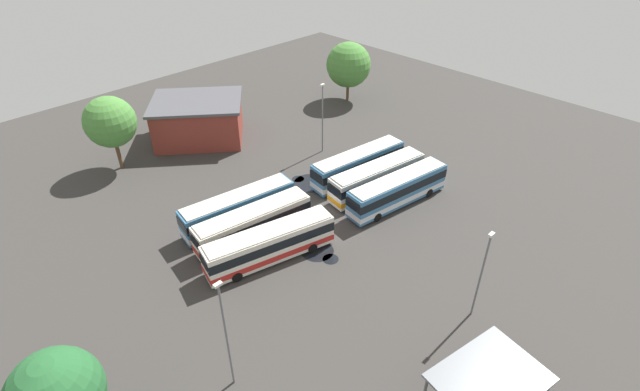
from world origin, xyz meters
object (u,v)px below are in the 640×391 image
at_px(bus_row1_slot0, 239,208).
at_px(lamp_post_mid_lot, 226,333).
at_px(bus_row0_slot0, 358,164).
at_px(tree_west_edge, 110,122).
at_px(bus_row1_slot1, 253,224).
at_px(lamp_post_far_corner, 482,272).
at_px(depot_building, 199,120).
at_px(tree_northwest, 349,65).
at_px(maintenance_shelter, 490,379).
at_px(lamp_post_by_building, 322,116).
at_px(bus_row0_slot1, 377,177).
at_px(bus_row0_slot2, 398,190).
at_px(bus_row1_slot2, 270,244).

xyz_separation_m(bus_row1_slot0, lamp_post_mid_lot, (11.66, 14.70, 3.50)).
xyz_separation_m(bus_row0_slot0, tree_west_edge, (18.71, -21.95, 4.31)).
distance_m(bus_row1_slot1, lamp_post_far_corner, 21.48).
bearing_deg(bus_row0_slot0, depot_building, -70.91).
bearing_deg(tree_northwest, bus_row1_slot1, 27.57).
height_order(maintenance_shelter, tree_northwest, tree_northwest).
xyz_separation_m(depot_building, maintenance_shelter, (8.88, 47.02, 0.70)).
height_order(lamp_post_by_building, tree_west_edge, tree_west_edge).
xyz_separation_m(bus_row0_slot0, bus_row1_slot1, (15.73, 0.24, -0.00)).
bearing_deg(bus_row0_slot1, lamp_post_by_building, -101.62).
distance_m(bus_row0_slot2, lamp_post_by_building, 14.60).
bearing_deg(tree_west_edge, bus_row0_slot1, 125.55).
bearing_deg(bus_row0_slot1, lamp_post_far_corner, 63.41).
bearing_deg(lamp_post_far_corner, bus_row1_slot1, -72.20).
bearing_deg(bus_row1_slot0, maintenance_shelter, 87.59).
xyz_separation_m(bus_row1_slot1, bus_row1_slot2, (0.83, 3.47, 0.00)).
distance_m(bus_row0_slot2, tree_west_edge, 33.78).
relative_size(bus_row1_slot2, lamp_post_mid_lot, 1.30).
xyz_separation_m(bus_row0_slot1, tree_northwest, (-16.88, -19.81, 3.85)).
height_order(bus_row0_slot0, depot_building, depot_building).
bearing_deg(tree_west_edge, lamp_post_mid_lot, 76.46).
height_order(bus_row0_slot2, lamp_post_by_building, lamp_post_by_building).
bearing_deg(bus_row1_slot0, bus_row0_slot0, 169.44).
bearing_deg(lamp_post_mid_lot, bus_row0_slot0, -156.15).
bearing_deg(bus_row1_slot0, bus_row0_slot1, 157.00).
distance_m(lamp_post_far_corner, tree_west_edge, 43.53).
relative_size(bus_row1_slot2, lamp_post_far_corner, 1.49).
height_order(depot_building, tree_northwest, tree_northwest).
xyz_separation_m(bus_row0_slot2, depot_building, (6.48, -28.17, 0.96)).
bearing_deg(maintenance_shelter, bus_row0_slot1, -125.57).
bearing_deg(bus_row1_slot2, depot_building, -109.67).
bearing_deg(bus_row1_slot0, bus_row1_slot1, 80.03).
bearing_deg(tree_northwest, bus_row0_slot2, 53.07).
height_order(bus_row1_slot2, depot_building, depot_building).
distance_m(bus_row0_slot0, bus_row1_slot2, 16.97).
distance_m(depot_building, lamp_post_far_corner, 42.25).
bearing_deg(maintenance_shelter, tree_northwest, -127.96).
xyz_separation_m(bus_row0_slot0, tree_northwest, (-16.25, -16.46, 3.85)).
xyz_separation_m(depot_building, tree_west_edge, (11.21, -0.29, 3.35)).
bearing_deg(tree_west_edge, bus_row1_slot0, 100.43).
bearing_deg(bus_row0_slot2, lamp_post_by_building, -100.57).
xyz_separation_m(bus_row0_slot0, bus_row1_slot2, (16.56, 3.71, 0.00)).
relative_size(bus_row1_slot1, lamp_post_by_building, 1.33).
bearing_deg(tree_west_edge, lamp_post_far_corner, 102.60).
distance_m(bus_row0_slot2, bus_row1_slot2, 15.80).
relative_size(bus_row0_slot0, maintenance_shelter, 1.59).
bearing_deg(lamp_post_by_building, lamp_post_mid_lot, 34.25).
relative_size(bus_row0_slot1, bus_row1_slot0, 1.01).
xyz_separation_m(lamp_post_by_building, lamp_post_far_corner, (10.82, 28.01, -0.31)).
height_order(maintenance_shelter, lamp_post_mid_lot, lamp_post_mid_lot).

